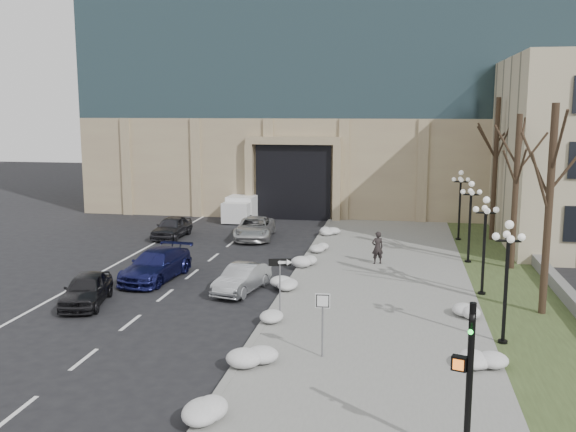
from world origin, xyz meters
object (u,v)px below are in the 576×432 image
object	(u,v)px
one_way_sign	(284,269)
lamppost_c	(470,211)
car_d	(255,228)
car_b	(242,278)
keep_sign	(323,311)
car_c	(156,265)
car_e	(172,227)
pedestrian	(377,248)
lamppost_d	(460,196)
box_truck	(245,207)
lamppost_b	(485,232)
lamppost_a	(507,266)
car_a	(86,289)
traffic_signal	(468,386)

from	to	relation	value
one_way_sign	lamppost_c	bearing A→B (deg)	39.82
car_d	lamppost_c	size ratio (longest dim) A/B	1.10
car_b	keep_sign	bearing A→B (deg)	-45.66
car_c	car_d	size ratio (longest dim) A/B	1.01
one_way_sign	lamppost_c	size ratio (longest dim) A/B	0.55
car_e	pedestrian	world-z (taller)	pedestrian
car_b	lamppost_d	world-z (taller)	lamppost_d
car_e	lamppost_d	size ratio (longest dim) A/B	0.91
keep_sign	car_e	bearing A→B (deg)	118.60
box_truck	keep_sign	xyz separation A→B (m)	(9.74, -28.25, 0.84)
lamppost_c	lamppost_b	bearing A→B (deg)	-90.00
car_c	pedestrian	size ratio (longest dim) A/B	2.88
car_d	lamppost_a	xyz separation A→B (m)	(13.62, -17.92, 2.34)
car_d	car_c	bearing A→B (deg)	-108.79
car_c	car_e	world-z (taller)	car_c
car_e	box_truck	world-z (taller)	box_truck
car_b	box_truck	distance (m)	21.01
car_a	box_truck	distance (m)	23.70
box_truck	lamppost_b	size ratio (longest dim) A/B	1.29
one_way_sign	traffic_signal	size ratio (longest dim) A/B	0.63
car_d	pedestrian	world-z (taller)	pedestrian
lamppost_c	car_b	bearing A→B (deg)	-145.64
one_way_sign	lamppost_b	size ratio (longest dim) A/B	0.55
car_c	keep_sign	distance (m)	13.51
car_a	lamppost_d	xyz separation A→B (m)	(17.76, 17.48, 2.35)
car_b	keep_sign	xyz separation A→B (m)	(4.86, -7.82, 1.12)
lamppost_d	car_d	bearing A→B (deg)	-173.38
car_d	traffic_signal	bearing A→B (deg)	-72.22
one_way_sign	lamppost_b	xyz separation A→B (m)	(8.62, 4.97, 0.91)
pedestrian	car_b	bearing A→B (deg)	25.42
pedestrian	traffic_signal	distance (m)	20.57
lamppost_b	lamppost_d	world-z (taller)	same
car_e	lamppost_b	distance (m)	22.22
car_e	pedestrian	size ratio (longest dim) A/B	2.36
lamppost_a	lamppost_d	size ratio (longest dim) A/B	1.00
traffic_signal	lamppost_b	size ratio (longest dim) A/B	0.88
pedestrian	one_way_sign	xyz separation A→B (m)	(-3.51, -10.14, 1.12)
car_c	lamppost_d	bearing A→B (deg)	44.33
box_truck	car_d	bearing A→B (deg)	-69.91
lamppost_c	car_c	bearing A→B (deg)	-158.78
car_e	box_truck	bearing A→B (deg)	71.50
car_b	car_d	bearing A→B (deg)	112.64
car_e	lamppost_b	bearing A→B (deg)	-27.62
car_e	lamppost_d	world-z (taller)	lamppost_d
keep_sign	lamppost_c	world-z (taller)	lamppost_c
car_a	car_c	distance (m)	4.89
lamppost_b	lamppost_c	size ratio (longest dim) A/B	1.00
car_d	keep_sign	bearing A→B (deg)	-76.29
car_d	lamppost_a	distance (m)	22.63
one_way_sign	lamppost_a	bearing A→B (deg)	-23.34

